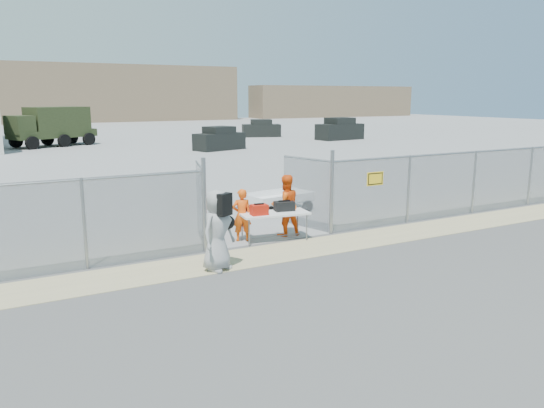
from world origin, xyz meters
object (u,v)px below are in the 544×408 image
folding_table (274,227)px  visitor (217,230)px  security_worker_left (242,215)px  security_worker_right (285,205)px  utility_trailer (278,201)px

folding_table → visitor: 2.97m
security_worker_left → visitor: bearing=67.1°
security_worker_right → visitor: visitor is taller
security_worker_left → visitor: (-1.58, -2.04, 0.21)m
folding_table → utility_trailer: (1.98, 3.36, -0.05)m
security_worker_right → visitor: (-2.98, -2.00, 0.06)m
security_worker_right → utility_trailer: (1.41, 3.00, -0.54)m
utility_trailer → visitor: bearing=-139.7°
security_worker_left → folding_table: bearing=169.0°
utility_trailer → security_worker_right: bearing=-123.6°
folding_table → security_worker_left: 0.98m
security_worker_right → folding_table: bearing=36.6°
folding_table → security_worker_left: bearing=162.0°
utility_trailer → security_worker_left: bearing=-141.9°
security_worker_left → utility_trailer: security_worker_left is taller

